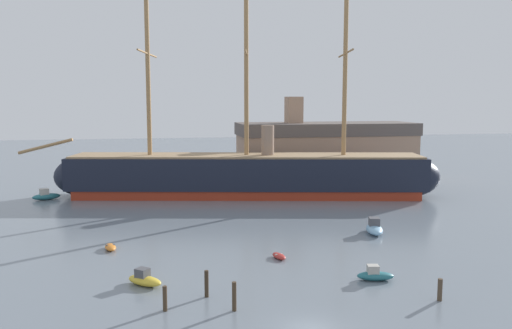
% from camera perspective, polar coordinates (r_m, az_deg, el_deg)
% --- Properties ---
extents(tall_ship, '(72.74, 21.52, 35.32)m').
position_cam_1_polar(tall_ship, '(91.47, -1.03, -1.08)').
color(tall_ship, maroon).
rests_on(tall_ship, ground).
extents(motorboat_foreground_left, '(3.75, 3.55, 1.53)m').
position_cam_1_polar(motorboat_foreground_left, '(49.85, -12.02, -12.09)').
color(motorboat_foreground_left, gold).
rests_on(motorboat_foreground_left, ground).
extents(motorboat_foreground_right, '(3.65, 2.11, 1.44)m').
position_cam_1_polar(motorboat_foreground_right, '(51.30, 12.78, -11.60)').
color(motorboat_foreground_right, '#236670').
rests_on(motorboat_foreground_right, ground).
extents(dinghy_near_centre, '(1.55, 2.48, 0.54)m').
position_cam_1_polar(dinghy_near_centre, '(56.60, 2.52, -9.89)').
color(dinghy_near_centre, '#B22D28').
rests_on(dinghy_near_centre, ground).
extents(dinghy_mid_left, '(1.69, 2.82, 0.62)m').
position_cam_1_polar(dinghy_mid_left, '(61.87, -15.51, -8.63)').
color(dinghy_mid_left, orange).
rests_on(dinghy_mid_left, ground).
extents(motorboat_mid_right, '(3.13, 5.05, 1.98)m').
position_cam_1_polar(motorboat_mid_right, '(68.25, 12.71, -6.75)').
color(motorboat_mid_right, '#7FB2D6').
rests_on(motorboat_mid_right, ground).
extents(motorboat_far_left, '(4.92, 3.43, 1.91)m').
position_cam_1_polar(motorboat_far_left, '(95.55, -21.82, -3.17)').
color(motorboat_far_left, '#236670').
rests_on(motorboat_far_left, ground).
extents(dinghy_far_right, '(2.09, 1.92, 0.47)m').
position_cam_1_polar(dinghy_far_right, '(96.01, 14.13, -3.09)').
color(dinghy_far_right, gold).
rests_on(dinghy_far_right, ground).
extents(motorboat_distant_centre, '(3.38, 3.09, 1.36)m').
position_cam_1_polar(motorboat_distant_centre, '(100.06, -2.59, -2.34)').
color(motorboat_distant_centre, silver).
rests_on(motorboat_distant_centre, ground).
extents(mooring_piling_nearest, '(0.36, 0.36, 2.05)m').
position_cam_1_polar(mooring_piling_nearest, '(43.73, -9.85, -14.14)').
color(mooring_piling_nearest, '#423323').
rests_on(mooring_piling_nearest, ground).
extents(mooring_piling_left_pair, '(0.36, 0.36, 2.34)m').
position_cam_1_polar(mooring_piling_left_pair, '(46.07, -5.39, -12.76)').
color(mooring_piling_left_pair, '#382B1E').
rests_on(mooring_piling_left_pair, ground).
extents(mooring_piling_right_pair, '(0.36, 0.36, 2.38)m').
position_cam_1_polar(mooring_piling_right_pair, '(43.12, -2.37, -14.11)').
color(mooring_piling_right_pair, '#423323').
rests_on(mooring_piling_right_pair, ground).
extents(mooring_piling_midwater, '(0.40, 0.40, 1.90)m').
position_cam_1_polar(mooring_piling_midwater, '(47.72, 19.33, -12.70)').
color(mooring_piling_midwater, '#4C3D2D').
rests_on(mooring_piling_midwater, ground).
extents(dockside_warehouse_right, '(39.66, 15.09, 17.40)m').
position_cam_1_polar(dockside_warehouse_right, '(110.94, 7.56, 1.41)').
color(dockside_warehouse_right, '#565659').
rests_on(dockside_warehouse_right, ground).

